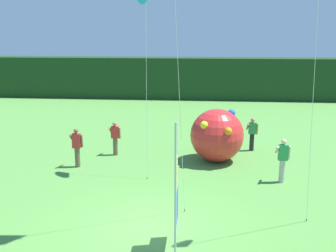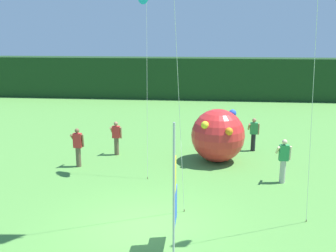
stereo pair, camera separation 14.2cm
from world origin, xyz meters
name	(u,v)px [view 2 (the right image)]	position (x,y,z in m)	size (l,w,h in m)	color
ground_plane	(144,227)	(0.00, 0.00, 0.00)	(120.00, 120.00, 0.00)	#518E3D
distant_treeline	(187,78)	(0.00, 23.97, 1.80)	(80.00, 2.40, 3.59)	#193819
banner_flag	(175,190)	(1.02, -1.12, 1.73)	(0.06, 1.03, 3.61)	#B7B7BC
person_near_banner	(116,137)	(-2.45, 6.99, 0.87)	(0.55, 0.48, 1.64)	brown
person_mid_field	(254,134)	(4.15, 8.29, 0.88)	(0.55, 0.48, 1.66)	black
person_far_left	(78,146)	(-3.73, 5.16, 0.92)	(0.55, 0.48, 1.73)	brown
person_far_right	(283,160)	(4.81, 4.10, 0.94)	(0.55, 0.48, 1.76)	#B7B2A3
inflatable_balloon	(218,135)	(2.35, 6.50, 1.21)	(2.41, 2.41, 2.41)	red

